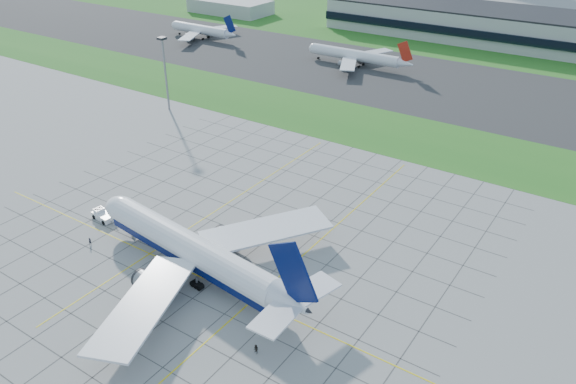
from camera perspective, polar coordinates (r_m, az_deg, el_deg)
name	(u,v)px	position (r m, az deg, el deg)	size (l,w,h in m)	color
ground	(190,264)	(121.38, -9.91, -7.27)	(1400.00, 1400.00, 0.00)	gray
grass_median	(378,129)	(187.47, 9.15, 6.32)	(700.00, 35.00, 0.04)	#23641C
asphalt_taxiway	(439,85)	(235.78, 15.10, 10.42)	(700.00, 75.00, 0.04)	#383838
grass_far	(513,32)	(338.59, 21.87, 14.82)	(700.00, 145.00, 0.04)	#23641C
apron_markings	(225,241)	(127.71, -6.39, -4.95)	(120.00, 130.00, 0.03)	#474744
service_block	(230,6)	(367.95, -5.89, 18.25)	(50.00, 25.00, 8.00)	#B7B7B2
light_mast	(165,65)	(201.72, -12.43, 12.51)	(2.50, 2.50, 25.60)	gray
airliner	(192,250)	(116.37, -9.71, -5.84)	(60.82, 61.31, 19.17)	white
pushback_tug	(103,215)	(141.43, -18.32, -2.25)	(8.86, 3.65, 2.44)	white
crew_near	(90,241)	(132.88, -19.47, -4.73)	(0.62, 0.40, 1.69)	black
crew_far	(256,349)	(99.60, -3.27, -15.65)	(0.90, 0.70, 1.85)	black
distant_jet_0	(202,30)	(305.01, -8.76, 15.98)	(40.68, 42.66, 14.08)	white
distant_jet_1	(356,55)	(255.25, 6.91, 13.60)	(47.91, 42.66, 14.08)	white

